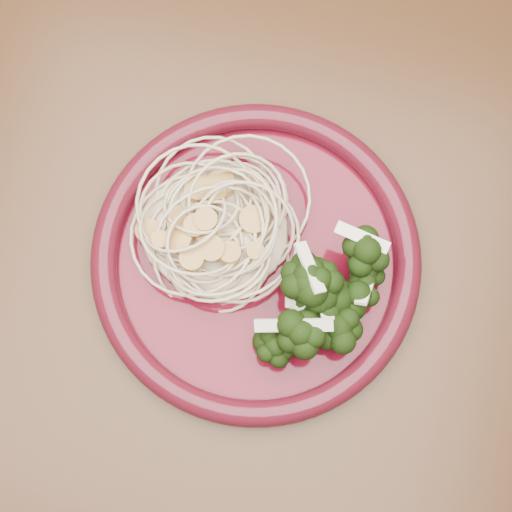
{
  "coord_description": "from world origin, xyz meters",
  "views": [
    {
      "loc": [
        -0.04,
        -0.2,
        1.37
      ],
      "look_at": [
        -0.07,
        -0.06,
        0.77
      ],
      "focal_mm": 50.0,
      "sensor_mm": 36.0,
      "label": 1
    }
  ],
  "objects": [
    {
      "name": "dining_table",
      "position": [
        0.0,
        0.0,
        0.65
      ],
      "size": [
        1.2,
        0.8,
        0.75
      ],
      "color": "#472814",
      "rests_on": "ground"
    },
    {
      "name": "scallop_cluster",
      "position": [
        -0.11,
        -0.04,
        0.81
      ],
      "size": [
        0.15,
        0.15,
        0.04
      ],
      "primitive_type": null,
      "rotation": [
        0.0,
        0.0,
        -0.36
      ],
      "color": "gold",
      "rests_on": "spaghetti_pile"
    },
    {
      "name": "dinner_plate",
      "position": [
        -0.07,
        -0.06,
        0.76
      ],
      "size": [
        0.38,
        0.38,
        0.02
      ],
      "rotation": [
        0.0,
        0.0,
        -0.36
      ],
      "color": "#500815",
      "rests_on": "dining_table"
    },
    {
      "name": "onion_garnish",
      "position": [
        -0.02,
        -0.08,
        0.82
      ],
      "size": [
        0.1,
        0.12,
        0.05
      ],
      "primitive_type": null,
      "rotation": [
        0.0,
        0.0,
        -0.36
      ],
      "color": "#E7E7C2",
      "rests_on": "broccoli_pile"
    },
    {
      "name": "broccoli_pile",
      "position": [
        -0.02,
        -0.08,
        0.78
      ],
      "size": [
        0.14,
        0.18,
        0.05
      ],
      "primitive_type": "ellipsoid",
      "rotation": [
        0.0,
        0.0,
        -0.36
      ],
      "color": "black",
      "rests_on": "dinner_plate"
    },
    {
      "name": "spaghetti_pile",
      "position": [
        -0.11,
        -0.04,
        0.77
      ],
      "size": [
        0.17,
        0.16,
        0.03
      ],
      "primitive_type": "ellipsoid",
      "rotation": [
        0.0,
        0.0,
        -0.36
      ],
      "color": "#C8B590",
      "rests_on": "dinner_plate"
    }
  ]
}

